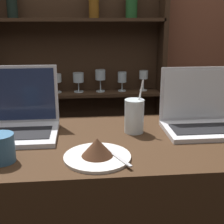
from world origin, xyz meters
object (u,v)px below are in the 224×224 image
water_glass (134,116)px  laptop_near (16,120)px  laptop_far (201,116)px  coffee_cup (1,148)px  cake_plate (97,151)px

water_glass → laptop_near: bearing=175.8°
laptop_far → coffee_cup: bearing=-162.7°
laptop_near → laptop_far: bearing=-1.9°
cake_plate → coffee_cup: 0.31m
laptop_far → water_glass: (-0.28, -0.01, 0.01)m
laptop_far → cake_plate: (-0.44, -0.24, -0.03)m
laptop_near → water_glass: bearing=-4.2°
cake_plate → coffee_cup: coffee_cup is taller
cake_plate → coffee_cup: size_ratio=2.39×
laptop_far → water_glass: laptop_far is taller
laptop_near → laptop_far: laptop_near is taller
laptop_far → coffee_cup: laptop_far is taller
laptop_near → water_glass: size_ratio=1.52×
coffee_cup → water_glass: bearing=25.6°
laptop_near → coffee_cup: (-0.00, -0.26, -0.01)m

